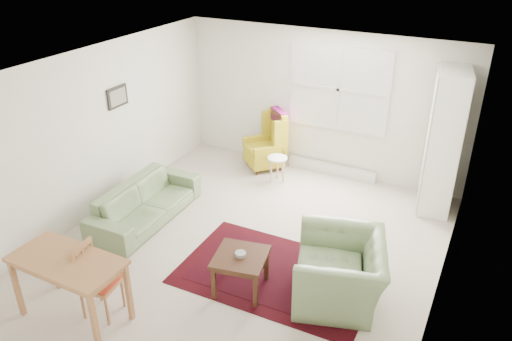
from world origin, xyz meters
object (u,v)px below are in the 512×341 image
at_px(coffee_table, 241,272).
at_px(desk_chair, 100,281).
at_px(cabinet, 444,142).
at_px(wingback_chair, 264,140).
at_px(sofa, 145,196).
at_px(armchair, 340,265).
at_px(stool, 277,169).
at_px(desk, 72,288).

bearing_deg(coffee_table, desk_chair, -138.11).
bearing_deg(cabinet, wingback_chair, 170.90).
distance_m(sofa, armchair, 3.16).
xyz_separation_m(sofa, armchair, (3.14, -0.35, 0.06)).
bearing_deg(stool, coffee_table, -73.79).
distance_m(sofa, desk_chair, 2.03).
bearing_deg(cabinet, coffee_table, -127.95).
distance_m(wingback_chair, cabinet, 3.04).
height_order(wingback_chair, coffee_table, wingback_chair).
bearing_deg(armchair, stool, -158.46).
xyz_separation_m(wingback_chair, cabinet, (2.99, 0.00, 0.56)).
relative_size(armchair, wingback_chair, 1.08).
bearing_deg(stool, cabinet, 8.32).
distance_m(sofa, desk, 2.13).
height_order(wingback_chair, desk_chair, wingback_chair).
relative_size(sofa, armchair, 1.67).
xyz_separation_m(armchair, wingback_chair, (-2.35, 2.74, 0.09)).
relative_size(sofa, cabinet, 0.89).
xyz_separation_m(coffee_table, desk_chair, (-1.20, -1.08, 0.20)).
bearing_deg(desk_chair, cabinet, -42.82).
xyz_separation_m(coffee_table, stool, (-0.81, 2.78, -0.02)).
bearing_deg(wingback_chair, desk_chair, -47.48).
xyz_separation_m(sofa, wingback_chair, (0.79, 2.39, 0.15)).
relative_size(coffee_table, stool, 1.35).
relative_size(armchair, desk, 0.93).
xyz_separation_m(sofa, stool, (1.23, 2.02, -0.17)).
bearing_deg(wingback_chair, stool, 1.66).
bearing_deg(desk, coffee_table, 41.51).
xyz_separation_m(cabinet, desk, (-3.18, -4.43, -0.70)).
relative_size(armchair, cabinet, 0.53).
bearing_deg(sofa, desk, -165.42).
distance_m(sofa, coffee_table, 2.19).
bearing_deg(armchair, wingback_chair, -156.73).
distance_m(sofa, stool, 2.37).
distance_m(wingback_chair, stool, 0.66).
height_order(armchair, coffee_table, armchair).
height_order(sofa, stool, sofa).
bearing_deg(stool, sofa, -121.41).
bearing_deg(stool, armchair, -51.14).
relative_size(sofa, desk_chair, 2.18).
relative_size(armchair, coffee_table, 1.90).
xyz_separation_m(stool, desk, (-0.63, -4.06, 0.17)).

